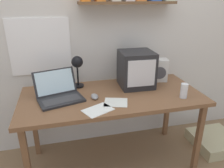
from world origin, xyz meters
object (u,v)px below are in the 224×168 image
(desk_lamp, at_px, (77,65))
(computer_mouse, at_px, (95,96))
(laptop, at_px, (59,92))
(juice_glass, at_px, (184,91))
(corner_desk, at_px, (112,101))
(loose_paper_near_monitor, at_px, (116,102))
(space_heater, at_px, (159,70))
(crt_monitor, at_px, (136,69))
(open_notebook, at_px, (98,110))
(floor_cushion, at_px, (214,141))

(desk_lamp, bearing_deg, computer_mouse, -62.94)
(laptop, distance_m, juice_glass, 1.07)
(laptop, distance_m, computer_mouse, 0.31)
(corner_desk, xyz_separation_m, loose_paper_near_monitor, (-0.01, -0.16, 0.07))
(corner_desk, bearing_deg, desk_lamp, 143.25)
(space_heater, bearing_deg, loose_paper_near_monitor, -131.35)
(laptop, bearing_deg, corner_desk, -19.66)
(juice_glass, relative_size, loose_paper_near_monitor, 0.55)
(crt_monitor, relative_size, loose_paper_near_monitor, 1.47)
(space_heater, distance_m, open_notebook, 0.88)
(laptop, xyz_separation_m, desk_lamp, (0.19, 0.17, 0.17))
(corner_desk, relative_size, crt_monitor, 4.71)
(desk_lamp, relative_size, open_notebook, 1.20)
(desk_lamp, bearing_deg, loose_paper_near_monitor, -51.54)
(laptop, height_order, desk_lamp, desk_lamp)
(juice_glass, bearing_deg, open_notebook, -176.49)
(crt_monitor, distance_m, computer_mouse, 0.50)
(corner_desk, height_order, space_heater, space_heater)
(juice_glass, xyz_separation_m, space_heater, (-0.04, 0.44, 0.06))
(space_heater, xyz_separation_m, computer_mouse, (-0.71, -0.26, -0.10))
(desk_lamp, bearing_deg, crt_monitor, -3.81)
(crt_monitor, xyz_separation_m, juice_glass, (0.31, -0.35, -0.11))
(loose_paper_near_monitor, xyz_separation_m, floor_cushion, (1.18, 0.13, -0.69))
(juice_glass, height_order, space_heater, space_heater)
(juice_glass, xyz_separation_m, open_notebook, (-0.76, -0.05, -0.06))
(corner_desk, distance_m, laptop, 0.48)
(floor_cushion, bearing_deg, open_notebook, -170.72)
(corner_desk, distance_m, loose_paper_near_monitor, 0.18)
(crt_monitor, xyz_separation_m, loose_paper_near_monitor, (-0.28, -0.31, -0.17))
(floor_cushion, bearing_deg, corner_desk, 178.23)
(laptop, relative_size, space_heater, 1.89)
(space_heater, height_order, open_notebook, space_heater)
(desk_lamp, distance_m, loose_paper_near_monitor, 0.51)
(corner_desk, distance_m, crt_monitor, 0.39)
(computer_mouse, height_order, open_notebook, computer_mouse)
(corner_desk, relative_size, space_heater, 7.05)
(corner_desk, distance_m, desk_lamp, 0.45)
(laptop, bearing_deg, juice_glass, -28.69)
(computer_mouse, relative_size, loose_paper_near_monitor, 0.46)
(crt_monitor, bearing_deg, laptop, -169.41)
(corner_desk, bearing_deg, laptop, 175.98)
(desk_lamp, height_order, juice_glass, desk_lamp)
(crt_monitor, distance_m, floor_cushion, 1.26)
(space_heater, bearing_deg, laptop, -155.61)
(laptop, bearing_deg, open_notebook, -60.87)
(desk_lamp, bearing_deg, space_heater, 3.96)
(loose_paper_near_monitor, relative_size, floor_cushion, 0.50)
(crt_monitor, xyz_separation_m, space_heater, (0.27, 0.08, -0.06))
(corner_desk, bearing_deg, juice_glass, -19.76)
(desk_lamp, relative_size, loose_paper_near_monitor, 1.38)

